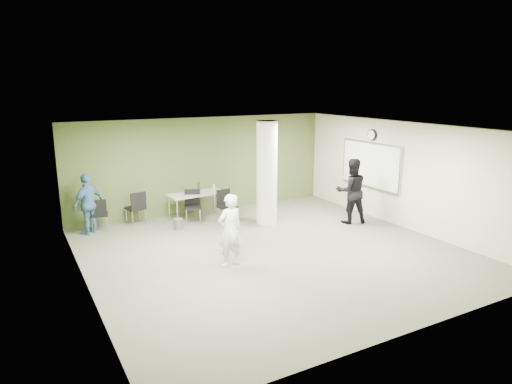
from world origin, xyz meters
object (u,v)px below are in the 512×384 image
man_black (351,191)px  man_blue (88,204)px  folding_table (197,195)px  woman_white (230,230)px  chair_back_left (99,212)px

man_black → man_blue: man_black is taller
folding_table → woman_white: size_ratio=1.05×
chair_back_left → man_blue: 0.38m
folding_table → chair_back_left: (-2.63, 0.18, -0.20)m
folding_table → man_blue: man_blue is taller
folding_table → man_blue: size_ratio=1.05×
folding_table → chair_back_left: bearing=171.8°
man_black → man_blue: size_ratio=1.15×
woman_white → man_black: man_black is taller
chair_back_left → woman_white: bearing=130.5°
man_blue → man_black: bearing=125.9°
chair_back_left → woman_white: (1.96, -3.74, 0.28)m
chair_back_left → man_black: man_black is taller
folding_table → woman_white: bearing=-105.0°
woman_white → man_blue: size_ratio=1.00×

